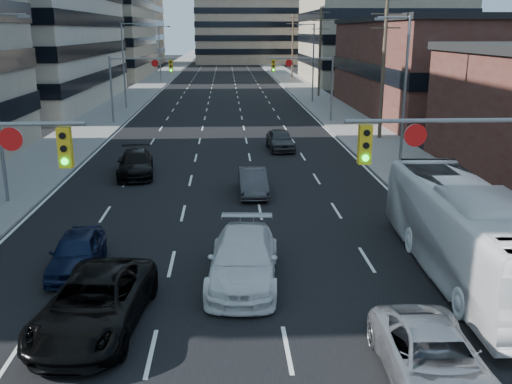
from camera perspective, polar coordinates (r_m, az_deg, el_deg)
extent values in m
cube|color=black|center=(137.63, -3.21, 12.39)|extent=(18.00, 300.00, 0.02)
cube|color=slate|center=(138.13, -8.09, 12.30)|extent=(5.00, 300.00, 0.15)
cube|color=slate|center=(138.09, 1.69, 12.45)|extent=(5.00, 300.00, 0.15)
cube|color=gray|center=(110.10, -16.34, 15.12)|extent=(20.00, 30.00, 16.00)
cube|color=#472119|center=(62.22, 19.83, 11.51)|extent=(20.00, 30.00, 9.00)
cube|color=gray|center=(98.55, 11.91, 14.81)|extent=(22.00, 28.00, 14.00)
cube|color=#ADA089|center=(150.08, -14.46, 16.04)|extent=(24.00, 24.00, 20.00)
cube|color=gray|center=(141.03, 10.32, 14.69)|extent=(22.00, 22.00, 12.00)
cube|color=gold|center=(16.28, -18.55, 4.24)|extent=(0.35, 0.28, 1.10)
cylinder|color=black|center=(16.07, -18.80, 5.34)|extent=(0.18, 0.06, 0.18)
cylinder|color=black|center=(16.13, -18.70, 4.12)|extent=(0.18, 0.06, 0.18)
cylinder|color=#0CE526|center=(16.20, -18.59, 2.91)|extent=(0.18, 0.06, 0.18)
cylinder|color=white|center=(16.64, -23.32, 4.88)|extent=(0.64, 0.06, 0.64)
cylinder|color=slate|center=(16.87, 19.78, 6.76)|extent=(6.50, 0.12, 0.12)
cube|color=gold|center=(16.15, 10.83, 4.69)|extent=(0.35, 0.28, 1.10)
cylinder|color=black|center=(15.94, 11.03, 5.81)|extent=(0.18, 0.06, 0.18)
cylinder|color=black|center=(16.00, 10.96, 4.58)|extent=(0.18, 0.06, 0.18)
cylinder|color=#0CE526|center=(16.07, 10.90, 3.36)|extent=(0.18, 0.06, 0.18)
cylinder|color=white|center=(16.47, 15.65, 5.48)|extent=(0.64, 0.06, 0.64)
cylinder|color=slate|center=(53.64, -14.25, 9.79)|extent=(0.18, 0.18, 6.00)
cylinder|color=slate|center=(52.94, -11.19, 12.95)|extent=(6.00, 0.12, 0.12)
cube|color=gold|center=(52.70, -8.51, 12.35)|extent=(0.35, 0.28, 1.10)
cylinder|color=black|center=(52.52, -8.54, 12.72)|extent=(0.18, 0.06, 0.18)
cylinder|color=black|center=(52.54, -8.53, 12.34)|extent=(0.18, 0.06, 0.18)
cylinder|color=#0CE526|center=(52.56, -8.51, 11.96)|extent=(0.18, 0.06, 0.18)
cylinder|color=white|center=(52.81, -10.07, 12.56)|extent=(0.64, 0.06, 0.64)
cylinder|color=slate|center=(53.54, 7.59, 10.13)|extent=(0.18, 0.18, 6.00)
cylinder|color=slate|center=(52.88, 4.42, 13.19)|extent=(6.00, 0.12, 0.12)
cube|color=gold|center=(52.66, 1.75, 12.51)|extent=(0.35, 0.28, 1.10)
cylinder|color=black|center=(52.48, 1.77, 12.88)|extent=(0.18, 0.06, 0.18)
cylinder|color=black|center=(52.50, 1.76, 12.50)|extent=(0.18, 0.06, 0.18)
cylinder|color=#0CE526|center=(52.52, 1.76, 12.12)|extent=(0.18, 0.06, 0.18)
cylinder|color=white|center=(52.75, 3.31, 12.77)|extent=(0.64, 0.06, 0.64)
cylinder|color=#4C3D2D|center=(45.08, 12.62, 12.03)|extent=(0.28, 0.28, 11.00)
cube|color=#4C3D2D|center=(45.02, 12.93, 16.98)|extent=(2.20, 0.10, 0.10)
cube|color=#4C3D2D|center=(45.00, 12.85, 15.71)|extent=(2.20, 0.10, 0.10)
cylinder|color=#4C3D2D|center=(74.40, 6.39, 13.66)|extent=(0.28, 0.28, 11.00)
cube|color=#4C3D2D|center=(74.39, 6.51, 17.43)|extent=(2.20, 0.10, 0.10)
cube|color=#4C3D2D|center=(74.36, 6.49, 16.66)|extent=(2.20, 0.10, 0.10)
cube|color=#4C3D2D|center=(74.35, 6.46, 15.89)|extent=(2.20, 0.10, 0.10)
cylinder|color=#4C3D2D|center=(104.11, 3.67, 14.31)|extent=(0.28, 0.28, 11.00)
cube|color=#4C3D2D|center=(104.10, 3.72, 17.01)|extent=(2.20, 0.10, 0.10)
cube|color=#4C3D2D|center=(104.08, 3.71, 16.46)|extent=(2.20, 0.10, 0.10)
cube|color=#4C3D2D|center=(104.08, 3.70, 15.91)|extent=(2.20, 0.10, 0.10)
cylinder|color=slate|center=(29.12, -23.78, 15.95)|extent=(1.80, 0.10, 0.10)
cube|color=slate|center=(28.86, -22.22, 15.96)|extent=(0.50, 0.22, 0.14)
cylinder|color=slate|center=(63.42, -13.09, 12.09)|extent=(0.16, 0.16, 9.00)
cylinder|color=slate|center=(63.17, -12.51, 16.11)|extent=(1.80, 0.10, 0.10)
cube|color=slate|center=(63.05, -11.76, 16.08)|extent=(0.50, 0.22, 0.14)
cylinder|color=slate|center=(98.05, -9.59, 13.45)|extent=(0.16, 0.16, 9.00)
cylinder|color=slate|center=(97.89, -9.17, 16.05)|extent=(1.80, 0.10, 0.10)
cube|color=slate|center=(97.81, -8.68, 16.02)|extent=(0.50, 0.22, 0.14)
cylinder|color=slate|center=(34.17, 14.62, 9.12)|extent=(0.16, 0.16, 9.00)
cylinder|color=slate|center=(33.72, 13.64, 16.61)|extent=(1.80, 0.10, 0.10)
cube|color=slate|center=(33.50, 12.26, 16.56)|extent=(0.50, 0.22, 0.14)
cylinder|color=slate|center=(68.26, 5.74, 12.65)|extent=(0.16, 0.16, 9.00)
cylinder|color=slate|center=(68.04, 5.07, 16.36)|extent=(1.80, 0.10, 0.10)
cube|color=slate|center=(67.93, 4.37, 16.31)|extent=(0.50, 0.22, 0.14)
imported|color=black|center=(16.99, -15.85, -10.69)|extent=(3.14, 5.85, 1.56)
imported|color=silver|center=(19.25, -1.26, -6.72)|extent=(2.73, 5.75, 1.62)
imported|color=#A3A3A7|center=(14.65, 17.37, -15.78)|extent=(2.43, 5.01, 1.38)
imported|color=white|center=(20.66, 20.38, -3.81)|extent=(3.09, 11.57, 3.20)
imported|color=black|center=(21.10, -17.48, -5.76)|extent=(1.80, 4.13, 1.39)
imported|color=#343437|center=(29.44, -0.32, 1.01)|extent=(1.47, 4.04, 1.32)
imported|color=black|center=(34.05, -11.97, 2.81)|extent=(2.60, 5.20, 1.45)
imported|color=#333335|center=(40.70, 2.43, 5.25)|extent=(1.96, 4.38, 1.46)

